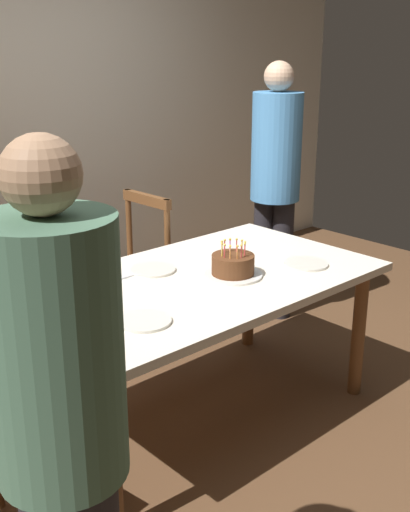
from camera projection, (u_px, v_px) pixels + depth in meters
The scene contains 12 objects.
ground at pixel (198, 415), 3.20m from camera, with size 6.40×6.40×0.00m, color brown.
back_wall at pixel (6, 123), 4.07m from camera, with size 6.40×0.10×2.60m, color silver.
dining_table at pixel (197, 295), 2.99m from camera, with size 1.75×0.99×0.74m.
birthday_cake at pixel (233, 266), 2.98m from camera, with size 0.28×0.28×0.17m.
plate_near_celebrant at pixel (144, 321), 2.49m from camera, with size 0.22×0.22×0.01m, color silver.
plate_far_side at pixel (153, 270), 3.06m from camera, with size 0.22×0.22×0.01m, color silver.
plate_near_guest at pixel (306, 264), 3.14m from camera, with size 0.22×0.22×0.01m, color silver.
fork_near_celebrant at pixel (110, 333), 2.40m from camera, with size 0.18×0.02×0.01m, color silver.
fork_far_side at pixel (125, 278), 2.96m from camera, with size 0.18×0.02×0.01m, color silver.
chair_spindle_back at pixel (127, 280), 3.73m from camera, with size 0.45×0.45×0.95m.
person_celebrant at pixel (61, 422), 1.52m from camera, with size 0.32×0.32×1.61m.
person_guest at pixel (275, 177), 4.09m from camera, with size 0.32×0.32×1.69m.
Camera 1 is at (-1.85, -2.07, 1.78)m, focal length 44.38 mm.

